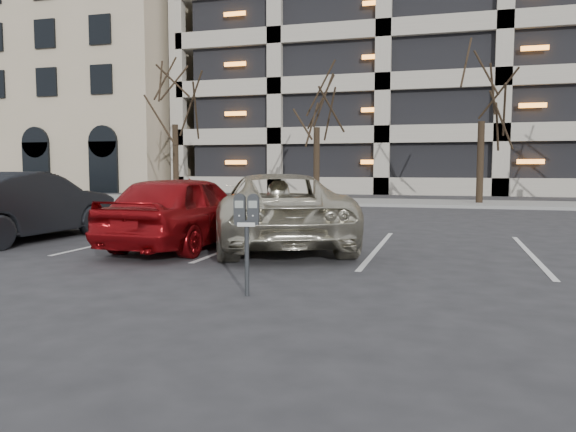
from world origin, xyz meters
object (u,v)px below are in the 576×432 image
at_px(tree_a, 174,78).
at_px(parking_meter, 247,219).
at_px(car_red, 185,211).
at_px(suv_silver, 276,210).
at_px(car_dark, 24,206).
at_px(tree_b, 317,81).
at_px(tree_c, 483,69).

xyz_separation_m(tree_a, parking_meter, (10.30, -18.25, -4.89)).
relative_size(tree_a, car_red, 1.87).
xyz_separation_m(suv_silver, car_dark, (-5.56, -0.69, 0.02)).
bearing_deg(tree_b, tree_a, 180.00).
bearing_deg(car_dark, tree_c, -122.74).
height_order(tree_b, parking_meter, tree_b).
distance_m(tree_b, car_red, 15.36).
height_order(car_red, car_dark, car_dark).
bearing_deg(suv_silver, car_dark, -16.69).
relative_size(tree_c, suv_silver, 1.33).
bearing_deg(car_red, suv_silver, -153.67).
bearing_deg(tree_b, car_dark, -102.45).
bearing_deg(suv_silver, car_red, -0.26).
distance_m(car_red, car_dark, 3.89).
xyz_separation_m(suv_silver, car_red, (-1.67, -0.72, 0.00)).
distance_m(tree_c, suv_silver, 15.44).
height_order(tree_a, car_dark, tree_a).
xyz_separation_m(tree_c, car_red, (-6.32, -14.61, -4.87)).
relative_size(tree_b, car_dark, 1.64).
distance_m(suv_silver, car_dark, 5.60).
relative_size(tree_c, parking_meter, 6.21).
relative_size(tree_b, parking_meter, 6.01).
bearing_deg(car_dark, tree_a, -73.16).
xyz_separation_m(tree_c, suv_silver, (-4.66, -13.89, -4.87)).
bearing_deg(parking_meter, tree_a, 106.73).
distance_m(parking_meter, car_red, 4.49).
xyz_separation_m(tree_b, tree_c, (7.00, 0.00, 0.19)).
height_order(tree_c, car_red, tree_c).
relative_size(tree_a, car_dark, 1.77).
height_order(tree_a, tree_b, tree_a).
distance_m(tree_b, suv_silver, 14.84).
height_order(tree_a, tree_c, tree_a).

